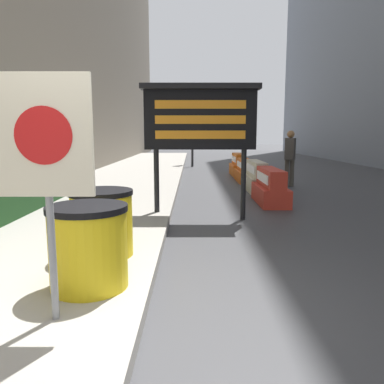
% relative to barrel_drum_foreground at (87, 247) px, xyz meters
% --- Properties ---
extents(ground_plane, '(120.00, 120.00, 0.00)m').
position_rel_barrel_drum_foreground_xyz_m(ground_plane, '(0.60, -0.47, -0.57)').
color(ground_plane, '#3F3F42').
extents(hedge_strip, '(0.90, 6.57, 0.89)m').
position_rel_barrel_drum_foreground_xyz_m(hedge_strip, '(-2.55, 3.57, 0.03)').
color(hedge_strip, '#1E421E').
rests_on(hedge_strip, sidewalk_left).
extents(barrel_drum_foreground, '(0.78, 0.78, 0.83)m').
position_rel_barrel_drum_foreground_xyz_m(barrel_drum_foreground, '(0.00, 0.00, 0.00)').
color(barrel_drum_foreground, yellow).
rests_on(barrel_drum_foreground, sidewalk_left).
extents(barrel_drum_middle, '(0.78, 0.78, 0.83)m').
position_rel_barrel_drum_foreground_xyz_m(barrel_drum_middle, '(-0.11, 1.00, 0.00)').
color(barrel_drum_middle, yellow).
rests_on(barrel_drum_middle, sidewalk_left).
extents(warning_sign, '(0.74, 0.08, 1.96)m').
position_rel_barrel_drum_foreground_xyz_m(warning_sign, '(-0.11, -0.66, 0.96)').
color(warning_sign, gray).
rests_on(warning_sign, sidewalk_left).
extents(message_board, '(2.23, 0.36, 2.58)m').
position_rel_barrel_drum_foreground_xyz_m(message_board, '(1.17, 3.64, 1.37)').
color(message_board, black).
rests_on(message_board, ground_plane).
extents(jersey_barrier_red_striped, '(0.64, 1.72, 0.84)m').
position_rel_barrel_drum_foreground_xyz_m(jersey_barrier_red_striped, '(2.91, 5.40, -0.20)').
color(jersey_barrier_red_striped, red).
rests_on(jersey_barrier_red_striped, ground_plane).
extents(jersey_barrier_cream, '(0.54, 1.83, 0.88)m').
position_rel_barrel_drum_foreground_xyz_m(jersey_barrier_cream, '(2.91, 7.42, -0.18)').
color(jersey_barrier_cream, beige).
rests_on(jersey_barrier_cream, ground_plane).
extents(jersey_barrier_orange_far, '(0.60, 1.96, 0.79)m').
position_rel_barrel_drum_foreground_xyz_m(jersey_barrier_orange_far, '(2.91, 9.75, -0.22)').
color(jersey_barrier_orange_far, orange).
rests_on(jersey_barrier_orange_far, ground_plane).
extents(jersey_barrier_orange_near, '(0.58, 1.73, 0.89)m').
position_rel_barrel_drum_foreground_xyz_m(jersey_barrier_orange_near, '(2.91, 11.76, -0.18)').
color(jersey_barrier_orange_near, orange).
rests_on(jersey_barrier_orange_near, ground_plane).
extents(traffic_cone_near, '(0.41, 0.41, 0.74)m').
position_rel_barrel_drum_foreground_xyz_m(traffic_cone_near, '(2.88, 11.24, -0.21)').
color(traffic_cone_near, black).
rests_on(traffic_cone_near, ground_plane).
extents(traffic_light_near_curb, '(0.28, 0.45, 3.69)m').
position_rel_barrel_drum_foreground_xyz_m(traffic_light_near_curb, '(1.03, 15.74, 2.12)').
color(traffic_light_near_curb, '#2D2D30').
rests_on(traffic_light_near_curb, ground_plane).
extents(pedestrian_worker, '(0.44, 0.54, 1.78)m').
position_rel_barrel_drum_foreground_xyz_m(pedestrian_worker, '(4.15, 8.44, 0.48)').
color(pedestrian_worker, '#514C42').
rests_on(pedestrian_worker, ground_plane).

